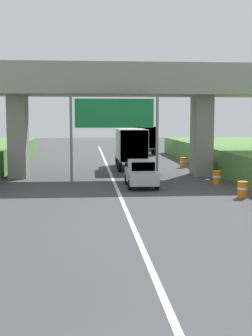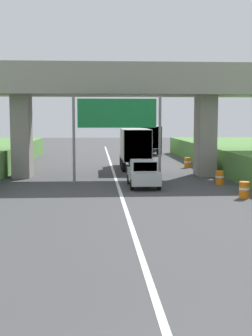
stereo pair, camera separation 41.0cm
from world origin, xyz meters
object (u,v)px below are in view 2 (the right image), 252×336
object	(u,v)px
truck_yellow	(135,146)
construction_barrel_4	(202,169)
construction_barrel_2	(244,190)
overhead_highway_sign	(117,119)
construction_barrel_3	(220,178)
car_silver	(143,174)
truck_white	(149,138)
construction_barrel_5	(187,163)

from	to	relation	value
truck_yellow	construction_barrel_4	xyz separation A→B (m)	(4.81, -4.87, -1.47)
construction_barrel_2	construction_barrel_4	world-z (taller)	same
overhead_highway_sign	construction_barrel_2	bearing A→B (deg)	-43.43
truck_yellow	construction_barrel_3	size ratio (longest dim) A/B	8.11
car_silver	construction_barrel_2	bearing A→B (deg)	-41.17
construction_barrel_3	overhead_highway_sign	bearing A→B (deg)	171.40
overhead_highway_sign	car_silver	xyz separation A→B (m)	(1.58, -1.86, -3.39)
truck_white	car_silver	distance (m)	27.77
construction_barrel_4	truck_white	bearing A→B (deg)	94.49
truck_yellow	construction_barrel_3	world-z (taller)	truck_yellow
truck_white	construction_barrel_2	xyz separation A→B (m)	(1.58, -31.95, -1.47)
car_silver	construction_barrel_2	size ratio (longest dim) A/B	4.56
car_silver	construction_barrel_4	distance (m)	7.99
construction_barrel_3	construction_barrel_4	distance (m)	5.26
overhead_highway_sign	construction_barrel_5	bearing A→B (deg)	55.10
truck_white	construction_barrel_2	size ratio (longest dim) A/B	8.11
car_silver	construction_barrel_3	distance (m)	5.20
truck_yellow	construction_barrel_4	world-z (taller)	truck_yellow
overhead_highway_sign	construction_barrel_5	size ratio (longest dim) A/B	6.53
truck_yellow	construction_barrel_2	distance (m)	16.16
construction_barrel_2	construction_barrel_3	world-z (taller)	same
truck_white	car_silver	bearing A→B (deg)	-97.18
truck_yellow	construction_barrel_5	xyz separation A→B (m)	(4.72, 0.39, -1.47)
overhead_highway_sign	truck_yellow	distance (m)	9.60
overhead_highway_sign	construction_barrel_4	distance (m)	8.81
overhead_highway_sign	truck_yellow	world-z (taller)	overhead_highway_sign
truck_white	construction_barrel_4	distance (m)	21.55
construction_barrel_3	construction_barrel_5	bearing A→B (deg)	90.33
construction_barrel_4	car_silver	bearing A→B (deg)	-130.17
overhead_highway_sign	construction_barrel_4	size ratio (longest dim) A/B	6.53
truck_yellow	construction_barrel_2	xyz separation A→B (m)	(4.71, -15.39, -1.47)
construction_barrel_3	truck_white	bearing A→B (deg)	93.54
truck_white	construction_barrel_3	distance (m)	26.78
truck_yellow	car_silver	bearing A→B (deg)	-91.78
construction_barrel_4	overhead_highway_sign	bearing A→B (deg)	-147.73
truck_yellow	car_silver	size ratio (longest dim) A/B	1.78
overhead_highway_sign	truck_white	size ratio (longest dim) A/B	0.81
truck_yellow	construction_barrel_5	bearing A→B (deg)	4.70
truck_white	construction_barrel_4	world-z (taller)	truck_white
truck_white	construction_barrel_5	bearing A→B (deg)	-84.39
construction_barrel_2	construction_barrel_3	size ratio (longest dim) A/B	1.00
car_silver	construction_barrel_2	distance (m)	6.72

